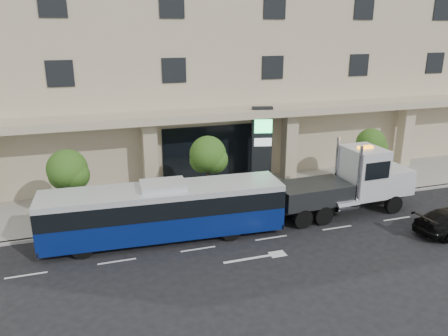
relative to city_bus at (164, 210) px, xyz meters
name	(u,v)px	position (x,y,z in m)	size (l,w,h in m)	color
ground	(260,226)	(5.35, -0.20, -1.60)	(120.00, 120.00, 0.00)	black
sidewalk	(232,194)	(5.35, 4.80, -1.53)	(120.00, 6.00, 0.15)	gray
curb	(248,212)	(5.35, 1.80, -1.53)	(120.00, 0.30, 0.15)	gray
convention_center	(191,37)	(5.35, 15.22, 8.37)	(60.00, 17.60, 20.00)	#BCA98D
tree_left	(68,172)	(-4.62, 3.39, 1.51)	(2.27, 2.20, 4.22)	#422B19
tree_mid	(208,157)	(3.38, 3.39, 1.66)	(2.28, 2.20, 4.38)	#422B19
tree_right	(371,145)	(14.88, 3.39, 1.44)	(2.10, 2.00, 4.04)	#422B19
city_bus	(164,210)	(0.00, 0.00, 0.00)	(12.54, 3.31, 3.15)	black
tow_truck	(350,183)	(11.15, 0.08, 0.22)	(9.74, 2.68, 4.43)	#2D3033
signage_pylon	(261,146)	(7.87, 5.89, 1.34)	(1.44, 0.80, 5.49)	black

